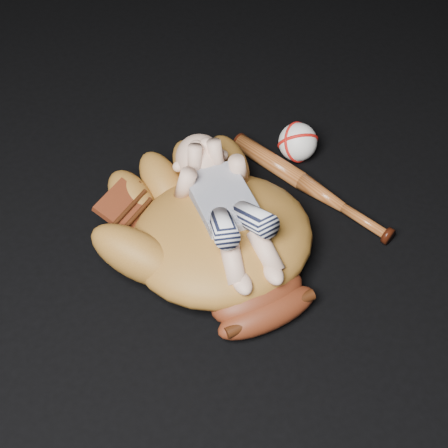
{
  "coord_description": "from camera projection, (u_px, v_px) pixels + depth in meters",
  "views": [
    {
      "loc": [
        -0.36,
        -0.76,
        0.95
      ],
      "look_at": [
        0.01,
        -0.05,
        0.08
      ],
      "focal_mm": 55.0,
      "sensor_mm": 36.0,
      "label": 1
    }
  ],
  "objects": [
    {
      "name": "baseball",
      "position": [
        298.0,
        142.0,
        1.39
      ],
      "size": [
        0.08,
        0.08,
        0.08
      ],
      "primitive_type": "sphere",
      "rotation": [
        0.0,
        0.0,
        0.05
      ],
      "color": "white",
      "rests_on": "ground"
    },
    {
      "name": "newborn_baby",
      "position": [
        228.0,
        207.0,
        1.15
      ],
      "size": [
        0.19,
        0.35,
        0.14
      ],
      "primitive_type": null,
      "rotation": [
        0.0,
        0.0,
        -0.11
      ],
      "color": "#DBA98D",
      "rests_on": "baseball_glove"
    },
    {
      "name": "baseball_bat",
      "position": [
        310.0,
        187.0,
        1.33
      ],
      "size": [
        0.15,
        0.38,
        0.04
      ],
      "primitive_type": null,
      "rotation": [
        0.0,
        0.0,
        0.31
      ],
      "color": "brown",
      "rests_on": "ground"
    },
    {
      "name": "baseball_glove",
      "position": [
        222.0,
        231.0,
        1.18
      ],
      "size": [
        0.41,
        0.46,
        0.14
      ],
      "primitive_type": null,
      "rotation": [
        0.0,
        0.0,
        0.01
      ],
      "color": "brown",
      "rests_on": "ground"
    }
  ]
}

